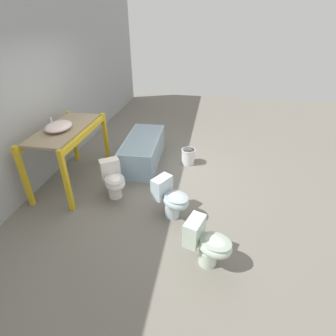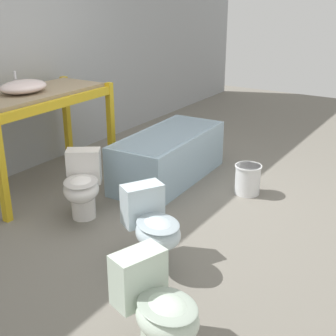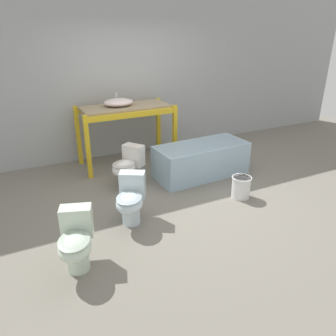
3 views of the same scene
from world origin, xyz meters
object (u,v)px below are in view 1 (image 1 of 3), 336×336
(toilet_near, at_px, (171,198))
(toilet_far, at_px, (113,180))
(bucket_white, at_px, (188,156))
(toilet_extra, at_px, (208,243))
(bathtub_main, at_px, (143,149))
(sink_basin, at_px, (59,126))

(toilet_near, bearing_deg, toilet_far, 101.92)
(toilet_far, height_order, bucket_white, toilet_far)
(toilet_near, distance_m, toilet_far, 1.09)
(toilet_extra, relative_size, bucket_white, 2.01)
(toilet_near, bearing_deg, toilet_extra, -114.36)
(bathtub_main, bearing_deg, toilet_far, 169.22)
(toilet_extra, bearing_deg, toilet_near, 54.27)
(toilet_near, distance_m, bucket_white, 1.69)
(toilet_extra, height_order, bucket_white, toilet_extra)
(toilet_extra, bearing_deg, sink_basin, 80.40)
(sink_basin, relative_size, toilet_extra, 0.79)
(bathtub_main, xyz_separation_m, toilet_far, (-1.24, 0.18, 0.01))
(sink_basin, xyz_separation_m, bathtub_main, (1.02, -1.11, -0.81))
(sink_basin, bearing_deg, bathtub_main, -47.49)
(bathtub_main, xyz_separation_m, bucket_white, (0.11, -0.93, -0.15))
(sink_basin, distance_m, toilet_far, 1.25)
(sink_basin, bearing_deg, toilet_far, -103.09)
(toilet_far, bearing_deg, bucket_white, 15.35)
(bathtub_main, distance_m, toilet_extra, 2.77)
(bathtub_main, bearing_deg, toilet_near, -153.88)
(sink_basin, xyz_separation_m, bucket_white, (1.13, -2.04, -0.96))
(toilet_far, bearing_deg, toilet_extra, -70.23)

